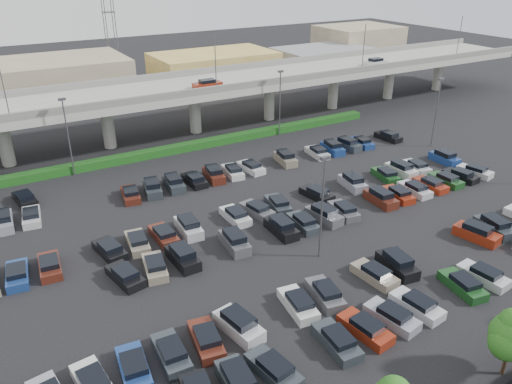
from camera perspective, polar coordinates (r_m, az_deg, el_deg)
ground at (r=54.33m, az=2.14°, el=-3.38°), size 280.00×280.00×0.00m
overpass at (r=78.78m, az=-10.67°, el=10.93°), size 150.00×13.00×15.80m
hedge at (r=74.50m, az=-8.20°, el=5.08°), size 66.00×1.60×1.10m
tree_row at (r=37.37m, az=26.33°, el=-15.12°), size 65.07×3.66×5.94m
parked_cars at (r=51.23m, az=3.59°, el=-4.55°), size 63.10×41.66×1.67m
light_poles at (r=51.31m, az=-2.85°, el=2.54°), size 66.90×48.38×10.30m
distant_buildings at (r=111.03m, az=-9.84°, el=13.48°), size 138.00×24.00×9.00m
comm_tower at (r=118.31m, az=-16.57°, el=19.40°), size 2.40×2.40×30.00m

